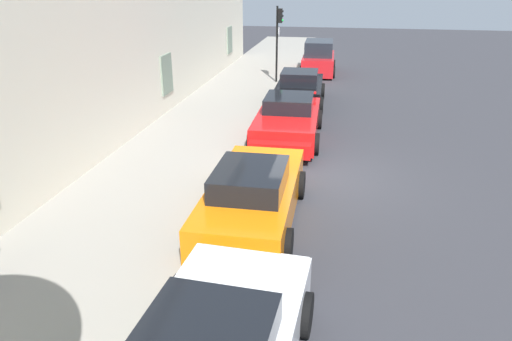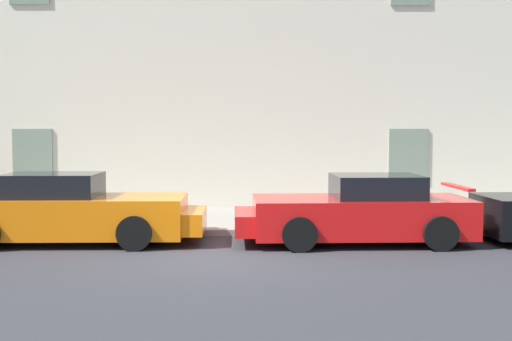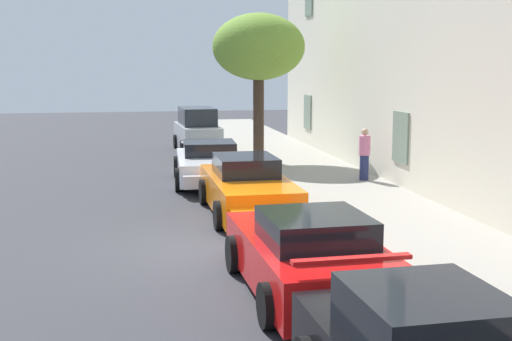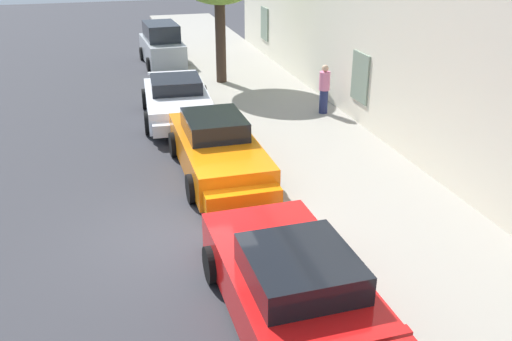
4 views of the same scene
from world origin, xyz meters
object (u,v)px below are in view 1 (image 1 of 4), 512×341
at_px(sportscar_white_middle, 287,123).
at_px(sportscar_tail_end, 300,89).
at_px(hatchback_distant, 318,59).
at_px(sportscar_yellow_flank, 254,193).
at_px(traffic_light, 279,31).

distance_m(sportscar_white_middle, sportscar_tail_end, 4.95).
height_order(sportscar_white_middle, hatchback_distant, hatchback_distant).
distance_m(sportscar_yellow_flank, sportscar_white_middle, 5.64).
xyz_separation_m(sportscar_yellow_flank, sportscar_tail_end, (10.59, 0.02, 0.01)).
distance_m(hatchback_distant, traffic_light, 4.15).
bearing_deg(sportscar_yellow_flank, traffic_light, 5.95).
bearing_deg(hatchback_distant, sportscar_yellow_flank, 178.92).
height_order(sportscar_yellow_flank, traffic_light, traffic_light).
bearing_deg(traffic_light, sportscar_tail_end, -158.22).
xyz_separation_m(sportscar_yellow_flank, hatchback_distant, (17.52, -0.33, 0.19)).
bearing_deg(hatchback_distant, sportscar_tail_end, 177.09).
distance_m(sportscar_yellow_flank, traffic_light, 14.47).
height_order(sportscar_yellow_flank, sportscar_white_middle, sportscar_yellow_flank).
relative_size(sportscar_yellow_flank, sportscar_white_middle, 1.06).
relative_size(sportscar_yellow_flank, traffic_light, 1.40).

